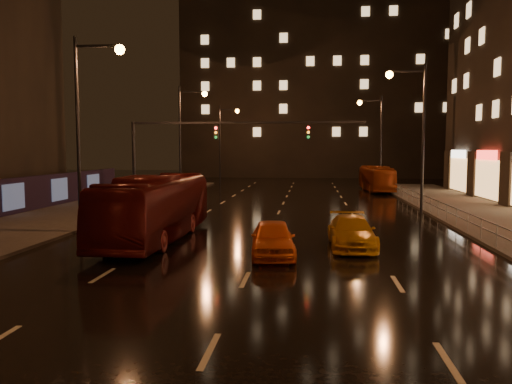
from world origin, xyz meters
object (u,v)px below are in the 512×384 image
bus_curb (376,179)px  taxi_near (273,239)px  bus_red (156,208)px  taxi_far (352,232)px

bus_curb → taxi_near: size_ratio=2.20×
bus_red → taxi_far: size_ratio=2.34×
bus_curb → taxi_far: (-5.00, -30.57, -0.62)m
bus_red → bus_curb: size_ratio=1.18×
bus_red → taxi_far: 9.33m
taxi_near → taxi_far: bearing=27.9°
bus_red → taxi_near: 6.73m
bus_curb → taxi_near: 33.87m
bus_red → bus_curb: 32.89m
taxi_far → bus_curb: bearing=79.5°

